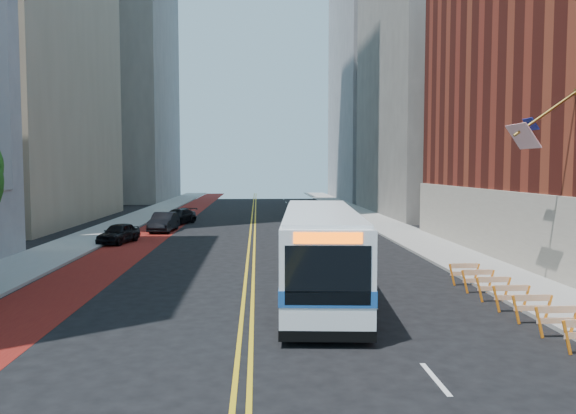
# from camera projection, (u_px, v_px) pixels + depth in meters

# --- Properties ---
(ground) EXTENTS (160.00, 160.00, 0.00)m
(ground) POSITION_uv_depth(u_px,v_px,m) (244.00, 356.00, 15.72)
(ground) COLOR black
(ground) RESTS_ON ground
(sidewalk_left) EXTENTS (4.00, 140.00, 0.15)m
(sidewalk_left) POSITION_uv_depth(u_px,v_px,m) (103.00, 233.00, 44.93)
(sidewalk_left) COLOR gray
(sidewalk_left) RESTS_ON ground
(sidewalk_right) EXTENTS (4.00, 140.00, 0.15)m
(sidewalk_right) POSITION_uv_depth(u_px,v_px,m) (398.00, 231.00, 46.25)
(sidewalk_right) COLOR gray
(sidewalk_right) RESTS_ON ground
(bus_lane_paint) EXTENTS (3.60, 140.00, 0.01)m
(bus_lane_paint) POSITION_uv_depth(u_px,v_px,m) (152.00, 233.00, 45.15)
(bus_lane_paint) COLOR #610E0D
(bus_lane_paint) RESTS_ON ground
(center_line_inner) EXTENTS (0.14, 140.00, 0.01)m
(center_line_inner) POSITION_uv_depth(u_px,v_px,m) (250.00, 233.00, 45.59)
(center_line_inner) COLOR gold
(center_line_inner) RESTS_ON ground
(center_line_outer) EXTENTS (0.14, 140.00, 0.01)m
(center_line_outer) POSITION_uv_depth(u_px,v_px,m) (255.00, 233.00, 45.61)
(center_line_outer) COLOR gold
(center_line_outer) RESTS_ON ground
(lane_dashes) EXTENTS (0.14, 98.20, 0.01)m
(lane_dashes) POSITION_uv_depth(u_px,v_px,m) (303.00, 223.00, 53.83)
(lane_dashes) COLOR silver
(lane_dashes) RESTS_ON ground
(midrise_right_near) EXTENTS (18.00, 26.00, 40.00)m
(midrise_right_near) POSITION_uv_depth(u_px,v_px,m) (457.00, 37.00, 63.40)
(midrise_right_near) COLOR slate
(midrise_right_near) RESTS_ON ground
(midrise_right_far) EXTENTS (20.00, 28.00, 55.00)m
(midrise_right_far) POSITION_uv_depth(u_px,v_px,m) (399.00, 33.00, 92.81)
(midrise_right_far) COLOR gray
(midrise_right_far) RESTS_ON ground
(construction_barriers) EXTENTS (1.42, 10.91, 1.00)m
(construction_barriers) POSITION_uv_depth(u_px,v_px,m) (521.00, 299.00, 19.61)
(construction_barriers) COLOR orange
(construction_barriers) RESTS_ON ground
(transit_bus) EXTENTS (3.89, 13.25, 3.59)m
(transit_bus) POSITION_uv_depth(u_px,v_px,m) (320.00, 251.00, 22.75)
(transit_bus) COLOR white
(transit_bus) RESTS_ON ground
(car_a) EXTENTS (2.56, 4.41, 1.41)m
(car_a) POSITION_uv_depth(u_px,v_px,m) (119.00, 233.00, 39.16)
(car_a) COLOR black
(car_a) RESTS_ON ground
(car_b) EXTENTS (2.03, 4.90, 1.58)m
(car_b) POSITION_uv_depth(u_px,v_px,m) (164.00, 222.00, 46.31)
(car_b) COLOR black
(car_b) RESTS_ON ground
(car_c) EXTENTS (3.57, 5.29, 1.42)m
(car_c) POSITION_uv_depth(u_px,v_px,m) (178.00, 217.00, 52.28)
(car_c) COLOR black
(car_c) RESTS_ON ground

